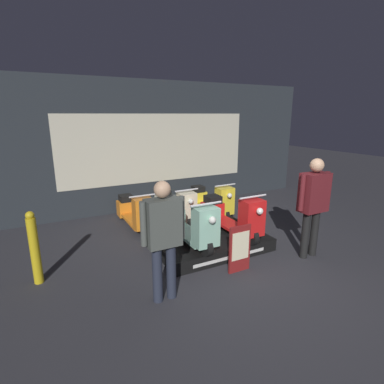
{
  "coord_description": "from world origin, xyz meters",
  "views": [
    {
      "loc": [
        -2.8,
        -3.31,
        2.39
      ],
      "look_at": [
        -0.06,
        1.91,
        0.85
      ],
      "focal_mm": 28.0,
      "sensor_mm": 36.0,
      "label": 1
    }
  ],
  "objects_px": {
    "scooter_display_left": "(188,223)",
    "scooter_backrow_0": "(135,212)",
    "scooter_display_right": "(231,216)",
    "scooter_backrow_1": "(175,206)",
    "person_right_browsing": "(313,199)",
    "street_bollard": "(34,248)",
    "price_sign_board": "(240,249)",
    "scooter_backrow_2": "(211,200)",
    "person_left_browsing": "(163,232)"
  },
  "relations": [
    {
      "from": "person_right_browsing",
      "to": "street_bollard",
      "type": "xyz_separation_m",
      "value": [
        -4.15,
        1.22,
        -0.48
      ]
    },
    {
      "from": "scooter_display_left",
      "to": "street_bollard",
      "type": "distance_m",
      "value": 2.38
    },
    {
      "from": "scooter_display_right",
      "to": "scooter_backrow_1",
      "type": "bearing_deg",
      "value": 102.64
    },
    {
      "from": "scooter_display_right",
      "to": "person_left_browsing",
      "type": "relative_size",
      "value": 1.04
    },
    {
      "from": "scooter_display_left",
      "to": "person_right_browsing",
      "type": "relative_size",
      "value": 0.99
    },
    {
      "from": "person_right_browsing",
      "to": "scooter_display_right",
      "type": "bearing_deg",
      "value": 129.84
    },
    {
      "from": "person_right_browsing",
      "to": "street_bollard",
      "type": "relative_size",
      "value": 1.56
    },
    {
      "from": "scooter_display_right",
      "to": "scooter_backrow_0",
      "type": "distance_m",
      "value": 2.17
    },
    {
      "from": "scooter_backrow_0",
      "to": "scooter_display_left",
      "type": "bearing_deg",
      "value": -75.16
    },
    {
      "from": "scooter_backrow_1",
      "to": "person_right_browsing",
      "type": "height_order",
      "value": "person_right_browsing"
    },
    {
      "from": "scooter_display_right",
      "to": "person_right_browsing",
      "type": "distance_m",
      "value": 1.46
    },
    {
      "from": "scooter_backrow_2",
      "to": "person_left_browsing",
      "type": "distance_m",
      "value": 3.69
    },
    {
      "from": "person_left_browsing",
      "to": "price_sign_board",
      "type": "height_order",
      "value": "person_left_browsing"
    },
    {
      "from": "scooter_display_left",
      "to": "person_left_browsing",
      "type": "bearing_deg",
      "value": -130.0
    },
    {
      "from": "scooter_backrow_1",
      "to": "street_bollard",
      "type": "height_order",
      "value": "street_bollard"
    },
    {
      "from": "person_left_browsing",
      "to": "price_sign_board",
      "type": "distance_m",
      "value": 1.43
    },
    {
      "from": "scooter_backrow_0",
      "to": "scooter_backrow_2",
      "type": "relative_size",
      "value": 1.0
    },
    {
      "from": "scooter_display_left",
      "to": "scooter_backrow_2",
      "type": "bearing_deg",
      "value": 48.7
    },
    {
      "from": "price_sign_board",
      "to": "person_right_browsing",
      "type": "bearing_deg",
      "value": -5.6
    },
    {
      "from": "scooter_display_left",
      "to": "scooter_backrow_0",
      "type": "height_order",
      "value": "scooter_display_left"
    },
    {
      "from": "scooter_display_left",
      "to": "price_sign_board",
      "type": "relative_size",
      "value": 2.23
    },
    {
      "from": "scooter_backrow_1",
      "to": "price_sign_board",
      "type": "bearing_deg",
      "value": -92.24
    },
    {
      "from": "person_right_browsing",
      "to": "street_bollard",
      "type": "height_order",
      "value": "person_right_browsing"
    },
    {
      "from": "scooter_display_right",
      "to": "scooter_backrow_2",
      "type": "bearing_deg",
      "value": 70.84
    },
    {
      "from": "scooter_backrow_1",
      "to": "scooter_backrow_2",
      "type": "xyz_separation_m",
      "value": [
        0.97,
        0.0,
        0.0
      ]
    },
    {
      "from": "scooter_backrow_2",
      "to": "person_left_browsing",
      "type": "height_order",
      "value": "person_left_browsing"
    },
    {
      "from": "scooter_backrow_1",
      "to": "price_sign_board",
      "type": "relative_size",
      "value": 2.23
    },
    {
      "from": "scooter_display_right",
      "to": "scooter_backrow_2",
      "type": "height_order",
      "value": "scooter_display_right"
    },
    {
      "from": "scooter_backrow_1",
      "to": "scooter_backrow_2",
      "type": "bearing_deg",
      "value": 0.0
    },
    {
      "from": "scooter_display_right",
      "to": "price_sign_board",
      "type": "xyz_separation_m",
      "value": [
        -0.48,
        -0.93,
        -0.17
      ]
    },
    {
      "from": "scooter_backrow_1",
      "to": "person_left_browsing",
      "type": "xyz_separation_m",
      "value": [
        -1.41,
        -2.75,
        0.61
      ]
    },
    {
      "from": "scooter_backrow_1",
      "to": "person_left_browsing",
      "type": "height_order",
      "value": "person_left_browsing"
    },
    {
      "from": "scooter_backrow_1",
      "to": "price_sign_board",
      "type": "distance_m",
      "value": 2.62
    },
    {
      "from": "scooter_backrow_2",
      "to": "price_sign_board",
      "type": "bearing_deg",
      "value": -112.2
    },
    {
      "from": "scooter_backrow_0",
      "to": "price_sign_board",
      "type": "height_order",
      "value": "scooter_backrow_0"
    },
    {
      "from": "scooter_backrow_1",
      "to": "scooter_display_right",
      "type": "bearing_deg",
      "value": -77.36
    },
    {
      "from": "scooter_display_right",
      "to": "street_bollard",
      "type": "height_order",
      "value": "street_bollard"
    },
    {
      "from": "scooter_backrow_0",
      "to": "price_sign_board",
      "type": "xyz_separation_m",
      "value": [
        0.86,
        -2.62,
        0.05
      ]
    },
    {
      "from": "scooter_display_right",
      "to": "person_left_browsing",
      "type": "distance_m",
      "value": 2.12
    },
    {
      "from": "scooter_display_left",
      "to": "person_left_browsing",
      "type": "distance_m",
      "value": 1.44
    },
    {
      "from": "scooter_backrow_2",
      "to": "person_right_browsing",
      "type": "distance_m",
      "value": 2.85
    },
    {
      "from": "scooter_backrow_1",
      "to": "street_bollard",
      "type": "distance_m",
      "value": 3.28
    },
    {
      "from": "scooter_backrow_0",
      "to": "price_sign_board",
      "type": "relative_size",
      "value": 2.23
    },
    {
      "from": "street_bollard",
      "to": "person_right_browsing",
      "type": "bearing_deg",
      "value": -16.42
    },
    {
      "from": "scooter_backrow_0",
      "to": "person_left_browsing",
      "type": "relative_size",
      "value": 1.04
    },
    {
      "from": "scooter_backrow_1",
      "to": "scooter_display_left",
      "type": "bearing_deg",
      "value": -107.05
    },
    {
      "from": "scooter_backrow_0",
      "to": "person_right_browsing",
      "type": "relative_size",
      "value": 0.99
    },
    {
      "from": "scooter_backrow_2",
      "to": "street_bollard",
      "type": "bearing_deg",
      "value": -158.38
    },
    {
      "from": "person_left_browsing",
      "to": "scooter_backrow_0",
      "type": "bearing_deg",
      "value": 80.83
    },
    {
      "from": "scooter_display_left",
      "to": "person_left_browsing",
      "type": "relative_size",
      "value": 1.04
    }
  ]
}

